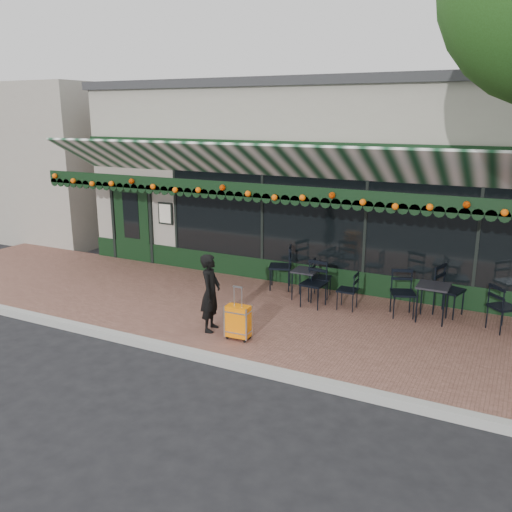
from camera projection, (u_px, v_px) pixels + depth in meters
The scene contains 16 objects.
ground at pixel (210, 360), 8.91m from camera, with size 80.00×80.00×0.00m, color black.
sidewalk at pixel (264, 316), 10.62m from camera, with size 18.00×4.00×0.15m, color brown.
curb at pixel (207, 358), 8.83m from camera, with size 18.00×0.16×0.15m, color #9E9E99.
restaurant_building at pixel (356, 175), 15.09m from camera, with size 12.00×9.60×4.50m.
neighbor_building_left at pixel (30, 154), 20.88m from camera, with size 12.00×8.00×4.80m, color gray.
woman at pixel (211, 293), 9.59m from camera, with size 0.51×0.34×1.41m, color black.
suitcase at pixel (238, 322), 9.29m from camera, with size 0.42×0.25×0.94m.
cafe_table_a at pixel (433, 289), 10.05m from camera, with size 0.57×0.57×0.70m.
cafe_table_b at pixel (306, 273), 11.26m from camera, with size 0.51×0.51×0.63m.
chair_a_left at pixel (347, 291), 10.72m from camera, with size 0.38×0.38×0.77m, color black, non-canonical shape.
chair_a_right at pixel (449, 291), 10.37m from camera, with size 0.49×0.49×0.98m, color black, non-canonical shape.
chair_a_front at pixel (403, 293), 10.33m from camera, with size 0.45×0.45×0.90m, color black, non-canonical shape.
chair_a_extra at pixel (503, 308), 9.63m from camera, with size 0.44×0.44×0.87m, color black, non-canonical shape.
chair_b_left at pixel (280, 267), 11.95m from camera, with size 0.50×0.50×0.99m, color black, non-canonical shape.
chair_b_right at pixel (321, 278), 11.42m from camera, with size 0.41×0.41×0.82m, color black, non-canonical shape.
chair_b_front at pixel (313, 284), 10.85m from camera, with size 0.46×0.46×0.93m, color black, non-canonical shape.
Camera 1 is at (4.37, -6.95, 3.94)m, focal length 38.00 mm.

